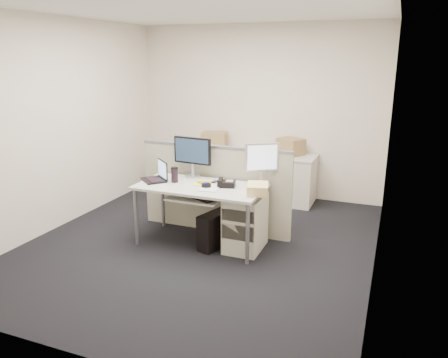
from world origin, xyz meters
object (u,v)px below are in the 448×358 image
at_px(laptop, 153,171).
at_px(desk_phone, 227,184).
at_px(monitor_main, 193,157).
at_px(desk, 200,191).

relative_size(laptop, desk_phone, 1.60).
height_order(laptop, desk_phone, laptop).
bearing_deg(monitor_main, laptop, -132.41).
relative_size(desk, laptop, 4.63).
distance_m(desk, monitor_main, 0.52).
xyz_separation_m(desk, desk_phone, (0.30, 0.08, 0.10)).
bearing_deg(desk_phone, laptop, 171.49).
relative_size(desk, desk_phone, 7.40).
relative_size(monitor_main, laptop, 1.57).
bearing_deg(desk, monitor_main, 128.00).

